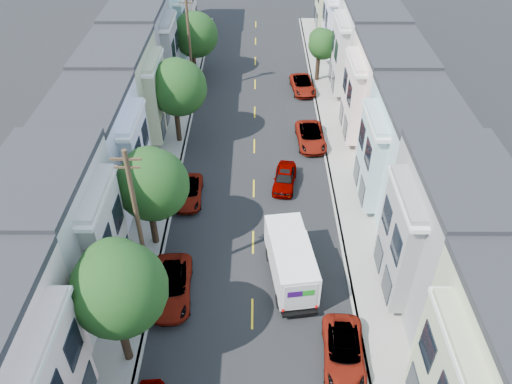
{
  "coord_description": "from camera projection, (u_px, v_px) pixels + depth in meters",
  "views": [
    {
      "loc": [
        0.3,
        -18.54,
        23.72
      ],
      "look_at": [
        0.19,
        8.77,
        2.2
      ],
      "focal_mm": 35.0,
      "sensor_mm": 36.0,
      "label": 1
    }
  ],
  "objects": [
    {
      "name": "townhouse_row_right",
      "position": [
        389.0,
        167.0,
        40.99
      ],
      "size": [
        5.0,
        70.0,
        8.5
      ],
      "primitive_type": "cube",
      "color": "#ABCCCE",
      "rests_on": "ground"
    },
    {
      "name": "tree_b",
      "position": [
        117.0,
        290.0,
        23.47
      ],
      "size": [
        4.64,
        4.64,
        7.92
      ],
      "color": "black",
      "rests_on": "ground"
    },
    {
      "name": "tree_c",
      "position": [
        151.0,
        185.0,
        30.9
      ],
      "size": [
        4.57,
        4.57,
        7.24
      ],
      "color": "black",
      "rests_on": "ground"
    },
    {
      "name": "sidewalk_left",
      "position": [
        165.0,
        165.0,
        41.0
      ],
      "size": [
        2.6,
        70.0,
        0.15
      ],
      "primitive_type": "cube",
      "color": "gray",
      "rests_on": "ground"
    },
    {
      "name": "road_slab",
      "position": [
        254.0,
        166.0,
        41.02
      ],
      "size": [
        12.0,
        70.0,
        0.02
      ],
      "primitive_type": "cube",
      "color": "black",
      "rests_on": "ground"
    },
    {
      "name": "tree_e",
      "position": [
        195.0,
        35.0,
        51.9
      ],
      "size": [
        4.7,
        4.7,
        6.83
      ],
      "color": "black",
      "rests_on": "ground"
    },
    {
      "name": "utility_pole_near",
      "position": [
        139.0,
        225.0,
        27.65
      ],
      "size": [
        1.6,
        0.26,
        10.0
      ],
      "color": "#42301E",
      "rests_on": "ground"
    },
    {
      "name": "parked_right_b",
      "position": [
        344.0,
        352.0,
        26.48
      ],
      "size": [
        2.48,
        4.84,
        1.31
      ],
      "primitive_type": "imported",
      "rotation": [
        0.0,
        0.0,
        -0.07
      ],
      "color": "white",
      "rests_on": "ground"
    },
    {
      "name": "utility_pole_far",
      "position": [
        190.0,
        45.0,
        48.07
      ],
      "size": [
        1.6,
        0.26,
        10.0
      ],
      "color": "#42301E",
      "rests_on": "ground"
    },
    {
      "name": "curb_right",
      "position": [
        328.0,
        166.0,
        40.96
      ],
      "size": [
        0.3,
        70.0,
        0.15
      ],
      "primitive_type": "cube",
      "color": "gray",
      "rests_on": "ground"
    },
    {
      "name": "parked_left_d",
      "position": [
        188.0,
        192.0,
        37.29
      ],
      "size": [
        2.2,
        4.48,
        1.23
      ],
      "primitive_type": "imported",
      "rotation": [
        0.0,
        0.0,
        0.04
      ],
      "color": "maroon",
      "rests_on": "ground"
    },
    {
      "name": "centerline",
      "position": [
        254.0,
        166.0,
        41.03
      ],
      "size": [
        0.12,
        70.0,
        0.01
      ],
      "primitive_type": "cube",
      "color": "gold",
      "rests_on": "ground"
    },
    {
      "name": "parked_left_c",
      "position": [
        171.0,
        287.0,
        29.91
      ],
      "size": [
        2.75,
        5.37,
        1.45
      ],
      "primitive_type": "imported",
      "rotation": [
        0.0,
        0.0,
        0.07
      ],
      "color": "#959595",
      "rests_on": "ground"
    },
    {
      "name": "sidewalk_right",
      "position": [
        343.0,
        166.0,
        40.96
      ],
      "size": [
        2.6,
        70.0,
        0.15
      ],
      "primitive_type": "cube",
      "color": "gray",
      "rests_on": "ground"
    },
    {
      "name": "parked_right_c",
      "position": [
        311.0,
        137.0,
        43.3
      ],
      "size": [
        2.55,
        5.13,
        1.4
      ],
      "primitive_type": "imported",
      "rotation": [
        0.0,
        0.0,
        0.05
      ],
      "color": "black",
      "rests_on": "ground"
    },
    {
      "name": "tree_d",
      "position": [
        177.0,
        88.0,
        40.84
      ],
      "size": [
        4.7,
        4.7,
        7.52
      ],
      "color": "black",
      "rests_on": "ground"
    },
    {
      "name": "curb_left",
      "position": [
        181.0,
        165.0,
        41.0
      ],
      "size": [
        0.3,
        70.0,
        0.15
      ],
      "primitive_type": "cube",
      "color": "gray",
      "rests_on": "ground"
    },
    {
      "name": "ground",
      "position": [
        252.0,
        314.0,
        29.24
      ],
      "size": [
        160.0,
        160.0,
        0.0
      ],
      "primitive_type": "plane",
      "color": "black",
      "rests_on": "ground"
    },
    {
      "name": "tree_far_r",
      "position": [
        322.0,
        45.0,
        51.07
      ],
      "size": [
        3.1,
        3.1,
        5.58
      ],
      "color": "black",
      "rests_on": "ground"
    },
    {
      "name": "fedex_truck",
      "position": [
        291.0,
        260.0,
        30.39
      ],
      "size": [
        2.35,
        6.11,
        2.93
      ],
      "rotation": [
        0.0,
        0.0,
        0.14
      ],
      "color": "white",
      "rests_on": "ground"
    },
    {
      "name": "townhouse_row_left",
      "position": [
        119.0,
        166.0,
        41.06
      ],
      "size": [
        5.0,
        70.0,
        8.5
      ],
      "primitive_type": "cube",
      "color": "#ABCCCE",
      "rests_on": "ground"
    },
    {
      "name": "lead_sedan",
      "position": [
        285.0,
        178.0,
        38.57
      ],
      "size": [
        2.27,
        4.47,
        1.38
      ],
      "primitive_type": "imported",
      "rotation": [
        0.0,
        0.0,
        -0.15
      ],
      "color": "black",
      "rests_on": "ground"
    },
    {
      "name": "parked_right_d",
      "position": [
        303.0,
        85.0,
        51.22
      ],
      "size": [
        2.65,
        4.95,
        1.32
      ],
      "primitive_type": "imported",
      "rotation": [
        0.0,
        0.0,
        0.1
      ],
      "color": "black",
      "rests_on": "ground"
    }
  ]
}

